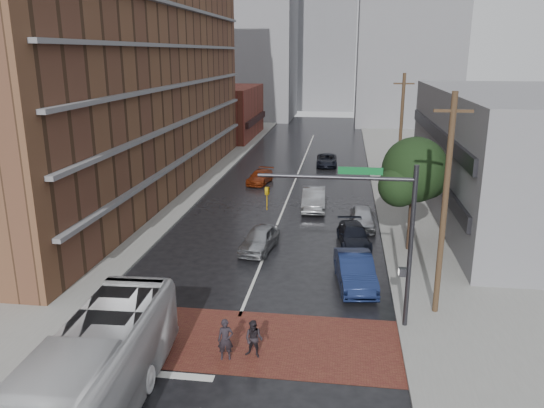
% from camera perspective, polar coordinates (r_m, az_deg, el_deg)
% --- Properties ---
extents(ground, '(160.00, 160.00, 0.00)m').
position_cam_1_polar(ground, '(22.41, -4.82, -14.97)').
color(ground, black).
rests_on(ground, ground).
extents(crosswalk, '(14.00, 5.00, 0.02)m').
position_cam_1_polar(crosswalk, '(22.82, -4.54, -14.31)').
color(crosswalk, brown).
rests_on(crosswalk, ground).
extents(sidewalk_west, '(9.00, 90.00, 0.15)m').
position_cam_1_polar(sidewalk_west, '(47.90, -11.82, 1.84)').
color(sidewalk_west, gray).
rests_on(sidewalk_west, ground).
extents(sidewalk_east, '(9.00, 90.00, 0.15)m').
position_cam_1_polar(sidewalk_east, '(45.74, 16.48, 0.85)').
color(sidewalk_east, gray).
rests_on(sidewalk_east, ground).
extents(apartment_block, '(10.00, 44.00, 28.00)m').
position_cam_1_polar(apartment_block, '(46.58, -16.33, 18.45)').
color(apartment_block, brown).
rests_on(apartment_block, ground).
extents(storefront_west, '(8.00, 16.00, 7.00)m').
position_cam_1_polar(storefront_west, '(74.97, -4.94, 9.80)').
color(storefront_west, maroon).
rests_on(storefront_west, ground).
extents(building_east, '(11.00, 26.00, 9.00)m').
position_cam_1_polar(building_east, '(41.16, 24.86, 4.71)').
color(building_east, slate).
rests_on(building_east, ground).
extents(distant_tower_west, '(18.00, 16.00, 32.00)m').
position_cam_1_polar(distant_tower_west, '(98.55, -3.12, 18.58)').
color(distant_tower_west, slate).
rests_on(distant_tower_west, ground).
extents(distant_tower_east, '(16.00, 14.00, 36.00)m').
position_cam_1_polar(distant_tower_east, '(91.45, 14.69, 19.57)').
color(distant_tower_east, slate).
rests_on(distant_tower_east, ground).
extents(distant_tower_center, '(12.00, 10.00, 24.00)m').
position_cam_1_polar(distant_tower_center, '(113.80, 5.83, 16.16)').
color(distant_tower_center, slate).
rests_on(distant_tower_center, ground).
extents(street_tree, '(4.20, 4.10, 6.90)m').
position_cam_1_polar(street_tree, '(31.76, 15.10, 3.12)').
color(street_tree, '#332319').
rests_on(street_tree, ground).
extents(signal_mast, '(6.50, 0.30, 7.20)m').
position_cam_1_polar(signal_mast, '(22.32, 11.16, -1.99)').
color(signal_mast, '#2D2D33').
rests_on(signal_mast, ground).
extents(utility_pole_near, '(1.60, 0.26, 10.00)m').
position_cam_1_polar(utility_pole_near, '(24.00, 18.07, -0.20)').
color(utility_pole_near, '#473321').
rests_on(utility_pole_near, ground).
extents(utility_pole_far, '(1.60, 0.26, 10.00)m').
position_cam_1_polar(utility_pole_far, '(43.41, 13.65, 7.11)').
color(utility_pole_far, '#473321').
rests_on(utility_pole_far, ground).
extents(transit_bus, '(3.13, 11.58, 3.20)m').
position_cam_1_polar(transit_bus, '(18.11, -19.55, -18.20)').
color(transit_bus, silver).
rests_on(transit_bus, ground).
extents(pedestrian_a, '(0.67, 0.50, 1.68)m').
position_cam_1_polar(pedestrian_a, '(21.16, -5.02, -14.34)').
color(pedestrian_a, black).
rests_on(pedestrian_a, ground).
extents(pedestrian_b, '(0.85, 0.72, 1.54)m').
position_cam_1_polar(pedestrian_b, '(21.28, -1.96, -14.32)').
color(pedestrian_b, black).
rests_on(pedestrian_b, ground).
extents(car_travel_a, '(2.30, 4.40, 1.43)m').
position_cam_1_polar(car_travel_a, '(31.88, -1.37, -3.80)').
color(car_travel_a, '#9A9DA1').
rests_on(car_travel_a, ground).
extents(car_travel_b, '(1.92, 4.99, 1.62)m').
position_cam_1_polar(car_travel_b, '(40.27, 4.50, 0.54)').
color(car_travel_b, '#94979B').
rests_on(car_travel_b, ground).
extents(car_travel_c, '(2.30, 4.31, 1.19)m').
position_cam_1_polar(car_travel_c, '(48.31, -1.30, 2.93)').
color(car_travel_c, maroon).
rests_on(car_travel_c, ground).
extents(suv_travel, '(2.22, 4.58, 1.26)m').
position_cam_1_polar(suv_travel, '(56.05, 5.91, 4.71)').
color(suv_travel, black).
rests_on(suv_travel, ground).
extents(car_parked_near, '(2.33, 5.12, 1.63)m').
position_cam_1_polar(car_parked_near, '(27.49, 8.92, -7.10)').
color(car_parked_near, '#131E44').
rests_on(car_parked_near, ground).
extents(car_parked_mid, '(2.33, 4.60, 1.28)m').
position_cam_1_polar(car_parked_mid, '(33.09, 8.77, -3.37)').
color(car_parked_mid, black).
rests_on(car_parked_mid, ground).
extents(car_parked_far, '(1.76, 4.20, 1.42)m').
position_cam_1_polar(car_parked_far, '(36.44, 9.71, -1.48)').
color(car_parked_far, '#B1B3BA').
rests_on(car_parked_far, ground).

